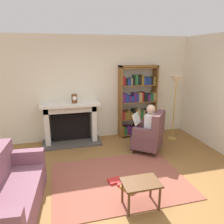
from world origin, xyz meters
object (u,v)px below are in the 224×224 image
(mantel_clock, at_px, (74,99))
(sofa_floral, at_px, (7,195))
(side_table, at_px, (141,186))
(armchair_reading, at_px, (150,135))
(seated_reader, at_px, (146,126))
(floor_lamp, at_px, (176,86))
(fireplace, at_px, (71,121))
(bookshelf, at_px, (138,103))

(mantel_clock, distance_m, sofa_floral, 2.77)
(sofa_floral, bearing_deg, side_table, -93.99)
(armchair_reading, relative_size, seated_reader, 0.85)
(side_table, bearing_deg, armchair_reading, 61.64)
(sofa_floral, height_order, floor_lamp, floor_lamp)
(side_table, relative_size, floor_lamp, 0.33)
(fireplace, height_order, side_table, fireplace)
(seated_reader, distance_m, sofa_floral, 3.11)
(mantel_clock, relative_size, bookshelf, 0.11)
(seated_reader, xyz_separation_m, sofa_floral, (-2.72, -1.47, -0.30))
(bookshelf, height_order, sofa_floral, bookshelf)
(seated_reader, bearing_deg, side_table, 14.88)
(fireplace, distance_m, mantel_clock, 0.63)
(sofa_floral, bearing_deg, seated_reader, -56.12)
(mantel_clock, relative_size, side_table, 0.38)
(floor_lamp, bearing_deg, sofa_floral, -152.35)
(mantel_clock, xyz_separation_m, bookshelf, (1.72, 0.13, -0.23))
(bookshelf, distance_m, seated_reader, 1.08)
(mantel_clock, xyz_separation_m, side_table, (0.70, -2.67, -0.82))
(bookshelf, relative_size, seated_reader, 1.70)
(armchair_reading, distance_m, side_table, 1.95)
(bookshelf, bearing_deg, fireplace, -178.95)
(seated_reader, relative_size, floor_lamp, 0.67)
(armchair_reading, distance_m, floor_lamp, 1.48)
(bookshelf, xyz_separation_m, sofa_floral, (-2.90, -2.48, -0.62))
(mantel_clock, relative_size, sofa_floral, 0.12)
(fireplace, xyz_separation_m, mantel_clock, (0.11, -0.10, 0.61))
(side_table, xyz_separation_m, floor_lamp, (1.83, 2.27, 1.10))
(armchair_reading, relative_size, side_table, 1.73)
(sofa_floral, bearing_deg, mantel_clock, -21.26)
(mantel_clock, bearing_deg, floor_lamp, -8.93)
(armchair_reading, height_order, floor_lamp, floor_lamp)
(bookshelf, relative_size, side_table, 3.47)
(bookshelf, relative_size, sofa_floral, 1.10)
(mantel_clock, distance_m, armchair_reading, 2.03)
(mantel_clock, bearing_deg, armchair_reading, -30.36)
(seated_reader, bearing_deg, fireplace, -80.78)
(sofa_floral, relative_size, floor_lamp, 1.03)
(mantel_clock, height_order, bookshelf, bookshelf)
(side_table, bearing_deg, fireplace, 106.48)
(fireplace, bearing_deg, bookshelf, 1.05)
(fireplace, bearing_deg, mantel_clock, -41.62)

